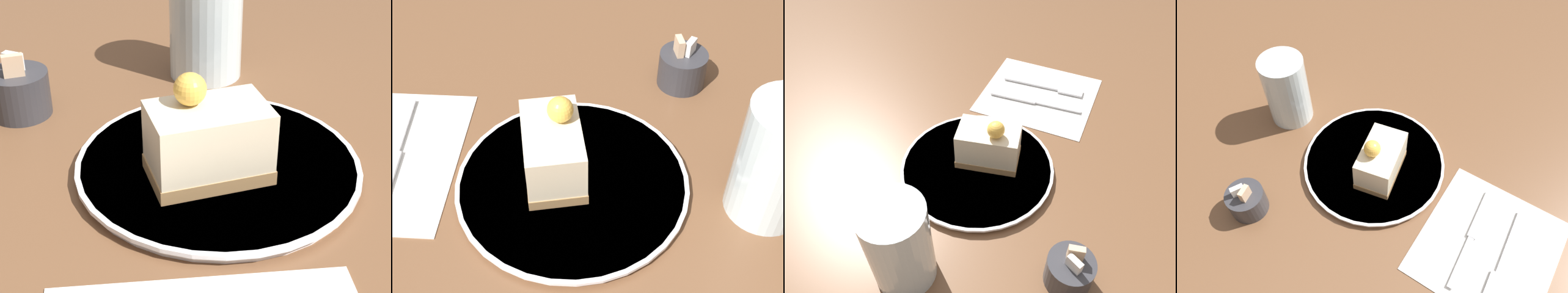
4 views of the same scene
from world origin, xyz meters
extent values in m
plane|color=brown|center=(0.00, 0.00, 0.00)|extent=(4.00, 4.00, 0.00)
cylinder|color=white|center=(-0.04, 0.03, 0.01)|extent=(0.24, 0.24, 0.01)
cylinder|color=white|center=(-0.04, 0.03, 0.01)|extent=(0.25, 0.25, 0.00)
cube|color=#9E7547|center=(-0.06, 0.04, 0.02)|extent=(0.09, 0.11, 0.01)
cube|color=beige|center=(-0.06, 0.04, 0.05)|extent=(0.08, 0.11, 0.05)
sphere|color=#EFB747|center=(-0.05, 0.05, 0.09)|extent=(0.03, 0.03, 0.03)
cube|color=white|center=(-0.27, 0.04, 0.00)|extent=(0.22, 0.23, 0.00)
cube|color=silver|center=(-0.29, 0.01, 0.01)|extent=(0.03, 0.11, 0.00)
cube|color=silver|center=(-0.31, 0.09, 0.01)|extent=(0.03, 0.05, 0.00)
cube|color=silver|center=(-0.24, 0.00, 0.01)|extent=(0.03, 0.09, 0.00)
cube|color=silver|center=(-0.25, 0.09, 0.01)|extent=(0.02, 0.09, 0.00)
cylinder|color=#333338|center=(0.07, 0.22, 0.02)|extent=(0.06, 0.06, 0.05)
cube|color=#D8B28C|center=(0.06, 0.22, 0.06)|extent=(0.01, 0.02, 0.02)
cube|color=white|center=(0.08, 0.22, 0.05)|extent=(0.02, 0.02, 0.02)
cylinder|color=silver|center=(0.16, 0.03, 0.07)|extent=(0.08, 0.08, 0.13)
camera|label=1|loc=(-0.51, 0.06, 0.32)|focal=60.00mm
camera|label=2|loc=(0.03, -0.34, 0.45)|focal=50.00mm
camera|label=3|loc=(0.32, 0.23, 0.47)|focal=35.00mm
camera|label=4|loc=(-0.26, 0.32, 0.57)|focal=35.00mm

